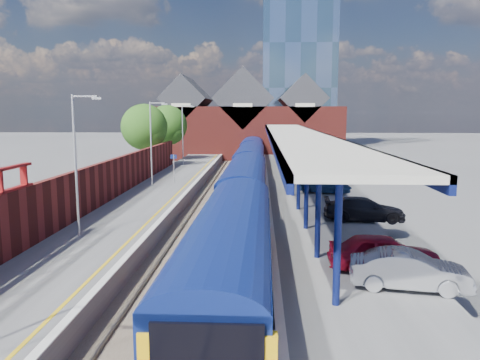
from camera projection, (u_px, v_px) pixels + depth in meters
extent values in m
plane|color=#5B5B5E|center=(235.00, 184.00, 47.03)|extent=(240.00, 240.00, 0.00)
cube|color=#473D33|center=(228.00, 203.00, 37.14)|extent=(6.00, 76.00, 0.06)
cube|color=slate|center=(200.00, 201.00, 37.22)|extent=(0.07, 76.00, 0.14)
cube|color=slate|center=(218.00, 201.00, 37.16)|extent=(0.07, 76.00, 0.14)
cube|color=slate|center=(238.00, 202.00, 37.09)|extent=(0.07, 76.00, 0.14)
cube|color=slate|center=(256.00, 202.00, 37.03)|extent=(0.07, 76.00, 0.14)
cube|color=#565659|center=(159.00, 196.00, 37.30)|extent=(5.00, 76.00, 1.00)
cube|color=#565659|center=(304.00, 197.00, 36.82)|extent=(6.00, 76.00, 1.00)
cube|color=silver|center=(188.00, 190.00, 37.13)|extent=(0.30, 76.00, 0.05)
cube|color=silver|center=(267.00, 191.00, 36.86)|extent=(0.30, 76.00, 0.05)
cube|color=yellow|center=(181.00, 190.00, 37.16)|extent=(0.14, 76.00, 0.01)
cube|color=navy|center=(231.00, 255.00, 17.33)|extent=(2.99, 16.03, 2.50)
cube|color=navy|center=(231.00, 222.00, 17.15)|extent=(2.99, 16.03, 0.60)
cube|color=navy|center=(245.00, 185.00, 33.75)|extent=(2.99, 16.03, 2.50)
cube|color=navy|center=(245.00, 168.00, 33.57)|extent=(2.99, 16.03, 0.60)
cube|color=navy|center=(250.00, 162.00, 50.16)|extent=(2.99, 16.03, 2.50)
cube|color=navy|center=(250.00, 150.00, 49.98)|extent=(2.99, 16.03, 0.60)
cube|color=navy|center=(253.00, 150.00, 66.58)|extent=(2.99, 16.03, 2.50)
cube|color=navy|center=(253.00, 141.00, 66.40)|extent=(2.99, 16.03, 0.60)
cube|color=black|center=(232.00, 166.00, 41.95)|extent=(0.04, 60.54, 0.70)
cube|color=orange|center=(232.00, 175.00, 42.07)|extent=(0.03, 55.27, 0.30)
cube|color=#B6130C|center=(232.00, 178.00, 42.10)|extent=(0.03, 55.27, 0.30)
cube|color=black|center=(207.00, 344.00, 9.31)|extent=(2.30, 0.19, 0.90)
cube|color=black|center=(253.00, 157.00, 72.34)|extent=(2.00, 2.40, 0.60)
cylinder|color=#0D1751|center=(338.00, 241.00, 14.73)|extent=(0.24, 0.24, 4.20)
cylinder|color=#0D1751|center=(318.00, 209.00, 19.68)|extent=(0.24, 0.24, 4.20)
cylinder|color=#0D1751|center=(306.00, 190.00, 24.62)|extent=(0.24, 0.24, 4.20)
cylinder|color=#0D1751|center=(299.00, 177.00, 29.56)|extent=(0.24, 0.24, 4.20)
cylinder|color=#0D1751|center=(293.00, 167.00, 34.51)|extent=(0.24, 0.24, 4.20)
cylinder|color=#0D1751|center=(289.00, 161.00, 39.45)|extent=(0.24, 0.24, 4.20)
cylinder|color=#0D1751|center=(286.00, 155.00, 44.40)|extent=(0.24, 0.24, 4.20)
cylinder|color=#0D1751|center=(283.00, 151.00, 49.34)|extent=(0.24, 0.24, 4.20)
cylinder|color=#0D1751|center=(281.00, 147.00, 54.28)|extent=(0.24, 0.24, 4.20)
cylinder|color=#0D1751|center=(279.00, 145.00, 59.23)|extent=(0.24, 0.24, 4.20)
cube|color=beige|center=(296.00, 134.00, 38.12)|extent=(4.50, 52.00, 0.25)
cube|color=#0D1751|center=(270.00, 136.00, 38.23)|extent=(0.20, 52.00, 0.55)
cube|color=#0D1751|center=(323.00, 136.00, 38.05)|extent=(0.20, 52.00, 0.55)
cylinder|color=#A5A8AA|center=(76.00, 166.00, 22.93)|extent=(0.12, 0.12, 7.00)
cube|color=#A5A8AA|center=(85.00, 96.00, 22.42)|extent=(1.20, 0.08, 0.08)
cube|color=#A5A8AA|center=(97.00, 98.00, 22.40)|extent=(0.45, 0.18, 0.12)
cylinder|color=#A5A8AA|center=(151.00, 144.00, 38.75)|extent=(0.12, 0.12, 7.00)
cube|color=#A5A8AA|center=(157.00, 103.00, 38.24)|extent=(1.20, 0.08, 0.08)
cube|color=#A5A8AA|center=(164.00, 104.00, 38.23)|extent=(0.45, 0.18, 0.12)
cylinder|color=#A5A8AA|center=(183.00, 135.00, 54.57)|extent=(0.12, 0.12, 7.00)
cube|color=#A5A8AA|center=(187.00, 106.00, 54.06)|extent=(1.20, 0.08, 0.08)
cube|color=#A5A8AA|center=(192.00, 107.00, 54.05)|extent=(0.45, 0.18, 0.12)
cylinder|color=#A5A8AA|center=(174.00, 169.00, 40.98)|extent=(0.08, 0.08, 2.50)
cube|color=#0C194C|center=(174.00, 157.00, 40.83)|extent=(0.55, 0.06, 0.35)
cube|color=maroon|center=(101.00, 184.00, 31.21)|extent=(0.35, 50.00, 2.80)
cube|color=maroon|center=(24.00, 176.00, 21.05)|extent=(0.30, 0.12, 1.00)
cube|color=maroon|center=(244.00, 132.00, 74.14)|extent=(30.00, 12.00, 8.00)
cube|color=#232328|center=(187.00, 99.00, 73.78)|extent=(7.13, 12.00, 7.13)
cube|color=#232328|center=(244.00, 99.00, 73.40)|extent=(9.16, 12.00, 9.16)
cube|color=#232328|center=(302.00, 99.00, 73.02)|extent=(7.13, 12.00, 7.13)
cube|color=beige|center=(181.00, 105.00, 67.94)|extent=(2.80, 0.15, 0.50)
cube|color=beige|center=(243.00, 105.00, 67.56)|extent=(2.80, 0.15, 0.50)
cube|color=beige|center=(305.00, 105.00, 67.18)|extent=(2.80, 0.15, 0.50)
cube|color=#456176|center=(298.00, 47.00, 93.18)|extent=(14.00, 14.00, 40.00)
cylinder|color=#382314|center=(145.00, 158.00, 53.12)|extent=(0.44, 0.44, 4.00)
sphere|color=#1B4713|center=(144.00, 127.00, 52.62)|extent=(5.20, 5.20, 5.20)
sphere|color=#1B4713|center=(151.00, 134.00, 52.19)|extent=(3.20, 3.20, 3.20)
cylinder|color=#382314|center=(168.00, 152.00, 60.99)|extent=(0.44, 0.44, 4.00)
sphere|color=#1B4713|center=(167.00, 125.00, 60.49)|extent=(5.20, 5.20, 5.20)
sphere|color=#1B4713|center=(173.00, 131.00, 60.06)|extent=(3.20, 3.20, 3.20)
imported|color=maroon|center=(384.00, 252.00, 18.20)|extent=(4.30, 1.86, 1.45)
imported|color=#AFAFB4|center=(409.00, 270.00, 16.31)|extent=(4.24, 2.09, 1.34)
imported|color=black|center=(364.00, 209.00, 26.66)|extent=(4.70, 2.26, 1.32)
imported|color=navy|center=(326.00, 186.00, 35.98)|extent=(4.27, 2.83, 1.09)
cube|color=#9EA1A3|center=(268.00, 354.00, 12.93)|extent=(0.75, 0.94, 1.00)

